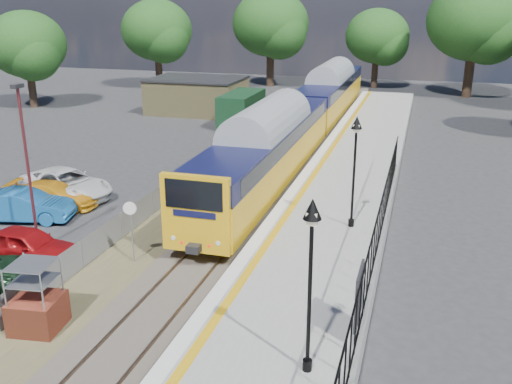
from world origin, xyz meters
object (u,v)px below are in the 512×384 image
at_px(brick_plinth, 36,298).
at_px(speed_sign, 131,222).
at_px(victorian_lamp_north, 355,146).
at_px(carpark_lamp, 27,159).
at_px(car_blue, 24,206).
at_px(train, 307,112).
at_px(victorian_lamp_south, 311,247).
at_px(car_yellow, 53,195).
at_px(car_white, 66,184).
at_px(car_red, 27,245).

xyz_separation_m(brick_plinth, speed_sign, (0.56, 5.10, 0.60)).
xyz_separation_m(victorian_lamp_north, brick_plinth, (-8.45, -9.12, -3.19)).
xyz_separation_m(carpark_lamp, car_blue, (-2.61, 2.62, -3.14)).
bearing_deg(car_blue, speed_sign, -124.35).
bearing_deg(train, speed_sign, -97.15).
bearing_deg(train, victorian_lamp_north, -72.26).
height_order(victorian_lamp_south, car_yellow, victorian_lamp_south).
bearing_deg(victorian_lamp_south, car_yellow, 144.58).
distance_m(brick_plinth, car_yellow, 11.55).
bearing_deg(car_yellow, train, -38.92).
bearing_deg(car_blue, car_white, -12.64).
xyz_separation_m(speed_sign, car_white, (-7.05, 6.06, -0.97)).
height_order(victorian_lamp_north, carpark_lamp, carpark_lamp).
relative_size(brick_plinth, carpark_lamp, 0.34).
distance_m(victorian_lamp_north, speed_sign, 9.22).
xyz_separation_m(speed_sign, car_red, (-4.05, -1.03, -1.01)).
xyz_separation_m(victorian_lamp_north, car_white, (-14.93, 2.04, -3.56)).
bearing_deg(car_red, carpark_lamp, 18.49).
height_order(car_yellow, car_white, car_white).
distance_m(victorian_lamp_south, brick_plinth, 9.26).
distance_m(victorian_lamp_north, carpark_lamp, 12.90).
distance_m(carpark_lamp, car_red, 3.38).
bearing_deg(carpark_lamp, brick_plinth, -53.36).
height_order(victorian_lamp_north, car_yellow, victorian_lamp_north).
height_order(victorian_lamp_north, car_blue, victorian_lamp_north).
bearing_deg(car_yellow, victorian_lamp_north, -100.77).
xyz_separation_m(carpark_lamp, car_red, (0.34, -1.08, -3.18)).
relative_size(victorian_lamp_north, speed_sign, 1.80).
xyz_separation_m(car_red, car_yellow, (-2.77, 5.64, -0.06)).
height_order(brick_plinth, car_blue, brick_plinth).
bearing_deg(victorian_lamp_south, victorian_lamp_north, 91.15).
relative_size(car_red, car_yellow, 0.93).
xyz_separation_m(victorian_lamp_south, car_red, (-12.13, 4.95, -3.60)).
distance_m(speed_sign, car_white, 9.35).
distance_m(car_red, car_blue, 4.74).
distance_m(victorian_lamp_south, car_blue, 17.75).
xyz_separation_m(speed_sign, car_blue, (-7.00, 2.67, -0.98)).
relative_size(victorian_lamp_south, victorian_lamp_north, 1.00).
xyz_separation_m(brick_plinth, car_red, (-3.48, 4.07, -0.41)).
bearing_deg(car_yellow, victorian_lamp_south, -133.88).
height_order(victorian_lamp_south, car_white, victorian_lamp_south).
relative_size(train, brick_plinth, 17.69).
height_order(speed_sign, car_red, speed_sign).
bearing_deg(car_white, car_yellow, -153.39).
bearing_deg(carpark_lamp, car_blue, 134.90).
relative_size(train, car_red, 9.98).
bearing_deg(victorian_lamp_south, train, 101.69).
height_order(victorian_lamp_south, carpark_lamp, carpark_lamp).
xyz_separation_m(victorian_lamp_north, car_yellow, (-14.70, 0.59, -3.66)).
bearing_deg(car_white, car_red, -139.77).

